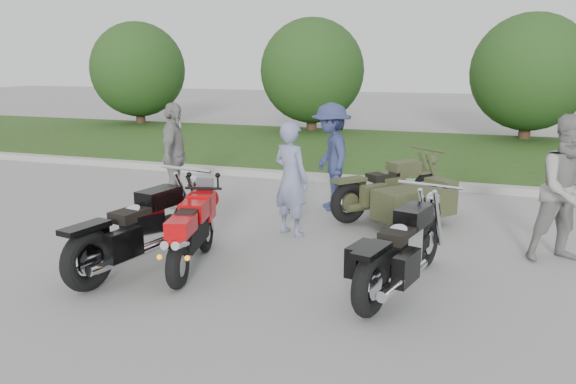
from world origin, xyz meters
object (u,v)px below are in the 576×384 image
(cruiser_sidecar, at_px, (402,197))
(person_denim, at_px, (331,157))
(cruiser_left, at_px, (138,232))
(person_stripe, at_px, (291,179))
(cruiser_right, at_px, (400,253))
(sportbike_red, at_px, (191,231))
(person_grey, at_px, (569,190))
(person_back, at_px, (174,156))

(cruiser_sidecar, xyz_separation_m, person_denim, (-1.31, 0.50, 0.51))
(cruiser_left, relative_size, person_stripe, 1.44)
(cruiser_right, bearing_deg, person_denim, 130.94)
(person_denim, bearing_deg, cruiser_left, -51.67)
(cruiser_sidecar, height_order, person_stripe, person_stripe)
(sportbike_red, relative_size, person_denim, 0.97)
(person_grey, bearing_deg, cruiser_right, -161.92)
(person_grey, relative_size, person_back, 1.03)
(cruiser_left, relative_size, person_denim, 1.32)
(sportbike_red, bearing_deg, cruiser_right, -9.47)
(sportbike_red, relative_size, person_grey, 0.95)
(sportbike_red, height_order, cruiser_sidecar, cruiser_sidecar)
(sportbike_red, relative_size, cruiser_right, 0.78)
(cruiser_right, distance_m, person_back, 5.04)
(person_grey, distance_m, person_back, 6.28)
(cruiser_right, height_order, cruiser_sidecar, cruiser_right)
(person_stripe, bearing_deg, person_back, 4.98)
(cruiser_right, bearing_deg, person_grey, 56.34)
(cruiser_right, relative_size, person_back, 1.25)
(sportbike_red, distance_m, person_stripe, 1.95)
(sportbike_red, height_order, person_back, person_back)
(person_stripe, distance_m, person_grey, 3.75)
(person_stripe, xyz_separation_m, person_denim, (0.19, 1.66, 0.08))
(cruiser_left, height_order, cruiser_sidecar, cruiser_left)
(person_denim, bearing_deg, cruiser_sidecar, 40.77)
(sportbike_red, distance_m, cruiser_left, 0.68)
(sportbike_red, xyz_separation_m, person_grey, (4.47, 1.84, 0.45))
(person_stripe, height_order, person_back, person_back)
(cruiser_left, height_order, person_stripe, person_stripe)
(cruiser_right, height_order, person_stripe, person_stripe)
(sportbike_red, relative_size, person_stripe, 1.06)
(person_stripe, height_order, person_grey, person_grey)
(person_grey, relative_size, person_denim, 1.03)
(cruiser_left, relative_size, cruiser_right, 1.06)
(cruiser_left, xyz_separation_m, person_grey, (5.12, 2.04, 0.48))
(cruiser_left, bearing_deg, cruiser_sidecar, 58.93)
(sportbike_red, bearing_deg, person_back, 110.82)
(person_stripe, relative_size, person_grey, 0.89)
(cruiser_sidecar, distance_m, person_stripe, 1.95)
(cruiser_left, bearing_deg, person_grey, 32.99)
(cruiser_right, bearing_deg, sportbike_red, -162.73)
(cruiser_right, bearing_deg, person_back, 163.78)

